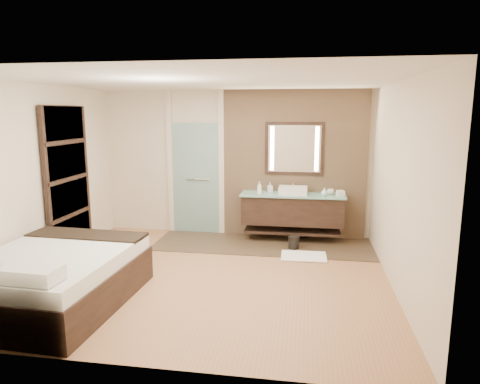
% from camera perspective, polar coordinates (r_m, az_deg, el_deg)
% --- Properties ---
extents(floor, '(5.00, 5.00, 0.00)m').
position_cam_1_polar(floor, '(6.21, -4.15, -11.14)').
color(floor, '#9E6E42').
rests_on(floor, ground).
extents(tile_strip, '(3.80, 1.30, 0.01)m').
position_cam_1_polar(tile_strip, '(7.61, 3.04, -6.95)').
color(tile_strip, '#3D2C21').
rests_on(tile_strip, floor).
extents(stone_wall, '(2.60, 0.08, 2.70)m').
position_cam_1_polar(stone_wall, '(7.89, 7.22, 3.61)').
color(stone_wall, tan).
rests_on(stone_wall, floor).
extents(vanity, '(1.85, 0.55, 0.88)m').
position_cam_1_polar(vanity, '(7.73, 7.02, -2.32)').
color(vanity, black).
rests_on(vanity, stone_wall).
extents(mirror_unit, '(1.06, 0.04, 0.96)m').
position_cam_1_polar(mirror_unit, '(7.81, 7.26, 5.75)').
color(mirror_unit, black).
rests_on(mirror_unit, stone_wall).
extents(frosted_door, '(1.10, 0.12, 2.70)m').
position_cam_1_polar(frosted_door, '(8.18, -5.90, 2.43)').
color(frosted_door, '#B8E9E7').
rests_on(frosted_door, floor).
extents(shoji_partition, '(0.06, 1.20, 2.40)m').
position_cam_1_polar(shoji_partition, '(7.35, -21.94, 1.31)').
color(shoji_partition, black).
rests_on(shoji_partition, floor).
extents(bed, '(1.74, 2.14, 0.80)m').
position_cam_1_polar(bed, '(5.71, -23.62, -10.47)').
color(bed, black).
rests_on(bed, floor).
extents(bath_mat, '(0.73, 0.52, 0.02)m').
position_cam_1_polar(bath_mat, '(7.03, 8.49, -8.46)').
color(bath_mat, white).
rests_on(bath_mat, floor).
extents(waste_bin, '(0.21, 0.21, 0.23)m').
position_cam_1_polar(waste_bin, '(7.39, 7.18, -6.68)').
color(waste_bin, black).
rests_on(waste_bin, floor).
extents(tissue_box, '(0.15, 0.15, 0.10)m').
position_cam_1_polar(tissue_box, '(7.59, 13.24, -0.18)').
color(tissue_box, silver).
rests_on(tissue_box, vanity).
extents(soap_bottle_a, '(0.11, 0.11, 0.22)m').
position_cam_1_polar(soap_bottle_a, '(7.58, 2.61, 0.54)').
color(soap_bottle_a, white).
rests_on(soap_bottle_a, vanity).
extents(soap_bottle_b, '(0.11, 0.11, 0.19)m').
position_cam_1_polar(soap_bottle_b, '(7.75, 4.02, 0.62)').
color(soap_bottle_b, '#B2B2B2').
rests_on(soap_bottle_b, vanity).
extents(soap_bottle_c, '(0.12, 0.12, 0.15)m').
position_cam_1_polar(soap_bottle_c, '(7.53, 11.17, -0.00)').
color(soap_bottle_c, silver).
rests_on(soap_bottle_c, vanity).
extents(cup, '(0.12, 0.12, 0.09)m').
position_cam_1_polar(cup, '(7.74, 11.97, 0.04)').
color(cup, white).
rests_on(cup, vanity).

